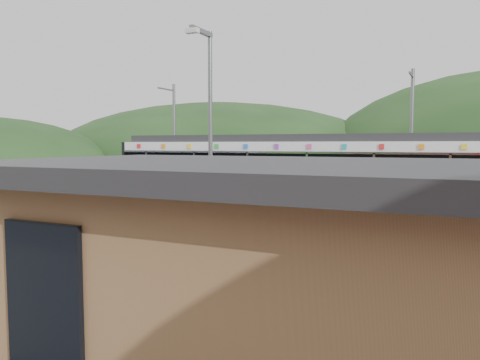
% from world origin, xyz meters
% --- Properties ---
extents(ground, '(120.00, 120.00, 0.00)m').
position_xyz_m(ground, '(0.00, 0.00, 0.00)').
color(ground, '#4C4C4F').
rests_on(ground, ground).
extents(hills, '(146.00, 149.00, 26.00)m').
position_xyz_m(hills, '(6.19, 5.29, 0.00)').
color(hills, '#1E3D19').
rests_on(hills, ground).
extents(platform, '(26.00, 3.20, 0.30)m').
position_xyz_m(platform, '(0.00, 3.30, 0.15)').
color(platform, '#9E9E99').
rests_on(platform, ground).
extents(yellow_line, '(26.00, 0.10, 0.01)m').
position_xyz_m(yellow_line, '(0.00, 2.00, 0.30)').
color(yellow_line, yellow).
rests_on(yellow_line, platform).
extents(train, '(20.44, 3.01, 3.74)m').
position_xyz_m(train, '(2.40, 6.00, 2.06)').
color(train, black).
rests_on(train, ground).
extents(catenary_mast_west, '(0.18, 1.80, 7.00)m').
position_xyz_m(catenary_mast_west, '(-7.00, 8.56, 3.65)').
color(catenary_mast_west, slate).
rests_on(catenary_mast_west, ground).
extents(catenary_mast_east, '(0.18, 1.80, 7.00)m').
position_xyz_m(catenary_mast_east, '(7.00, 8.56, 3.65)').
color(catenary_mast_east, slate).
rests_on(catenary_mast_east, ground).
extents(station_shelter, '(9.20, 6.20, 3.00)m').
position_xyz_m(station_shelter, '(6.00, -9.01, 1.55)').
color(station_shelter, '#92623F').
rests_on(station_shelter, ground).
extents(lamp_post, '(0.35, 1.11, 6.41)m').
position_xyz_m(lamp_post, '(2.85, -4.71, 3.82)').
color(lamp_post, slate).
rests_on(lamp_post, ground).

